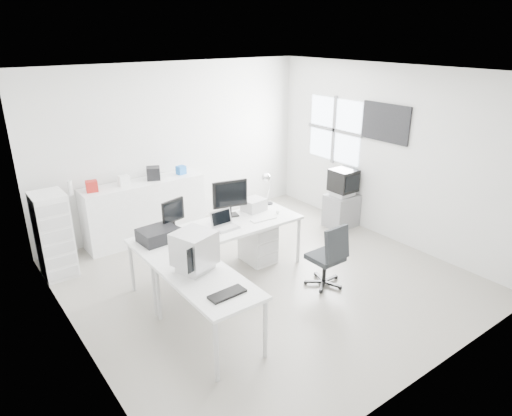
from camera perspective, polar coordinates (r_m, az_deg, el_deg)
floor at (r=6.51m, az=1.06°, el=-8.75°), size 5.00×5.00×0.01m
ceiling at (r=5.64m, az=1.26°, el=16.65°), size 5.00×5.00×0.01m
back_wall at (r=7.98m, az=-9.98°, el=7.54°), size 5.00×0.02×2.80m
left_wall at (r=4.92m, az=-22.63°, el=-2.68°), size 0.02×5.00×2.80m
right_wall at (r=7.66m, az=16.24°, el=6.43°), size 0.02×5.00×2.80m
window at (r=8.35m, az=9.76°, el=9.59°), size 0.02×1.20×1.10m
wall_picture at (r=7.59m, az=15.89°, el=10.22°), size 0.04×0.90×0.60m
main_desk at (r=6.42m, az=-4.53°, el=-5.47°), size 2.40×0.80×0.75m
side_desk at (r=5.22m, az=-5.98°, el=-12.37°), size 0.70×1.40×0.75m
drawer_pedestal at (r=6.84m, az=0.24°, el=-4.31°), size 0.40×0.50×0.60m
inkjet_printer at (r=5.95m, az=-12.12°, el=-3.27°), size 0.50×0.40×0.17m
lcd_monitor_small at (r=6.13m, az=-10.29°, el=-0.94°), size 0.40×0.29×0.45m
lcd_monitor_large at (r=6.53m, az=-3.27°, el=1.21°), size 0.55×0.31×0.54m
laptop at (r=6.16m, az=-3.77°, el=-1.64°), size 0.35×0.36×0.23m
white_keyboard at (r=6.48m, az=0.95°, el=-1.39°), size 0.39×0.15×0.02m
white_mouse at (r=6.68m, az=2.73°, el=-0.51°), size 0.05×0.05×0.05m
laser_printer at (r=6.78m, az=-0.28°, el=0.42°), size 0.35×0.31×0.18m
desk_lamp at (r=6.98m, az=1.65°, el=2.49°), size 0.20×0.20×0.51m
crt_monitor at (r=5.12m, az=-7.68°, el=-5.66°), size 0.45×0.45×0.41m
black_keyboard at (r=4.72m, az=-3.63°, el=-10.67°), size 0.40×0.17×0.03m
office_chair at (r=6.21m, az=8.66°, el=-5.75°), size 0.54×0.54×0.92m
tv_cabinet at (r=8.19m, az=10.60°, el=-0.30°), size 0.53×0.43×0.58m
crt_tv at (r=8.02m, az=10.85°, el=3.12°), size 0.50×0.48×0.45m
sideboard at (r=7.72m, az=-13.70°, el=-0.28°), size 1.98×0.50×0.99m
clutter_box_a at (r=7.29m, az=-19.84°, el=2.57°), size 0.19×0.18×0.17m
clutter_box_b at (r=7.43m, az=-16.19°, el=3.33°), size 0.16×0.14×0.16m
clutter_box_c at (r=7.60m, az=-12.71°, el=4.26°), size 0.27×0.26×0.21m
clutter_box_d at (r=7.81m, az=-9.36°, el=4.71°), size 0.16×0.15×0.14m
clutter_bottle at (r=7.24m, az=-22.21°, el=2.36°), size 0.07×0.07×0.22m
filing_cabinet at (r=6.93m, az=-23.97°, el=-3.12°), size 0.43×0.51×1.22m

